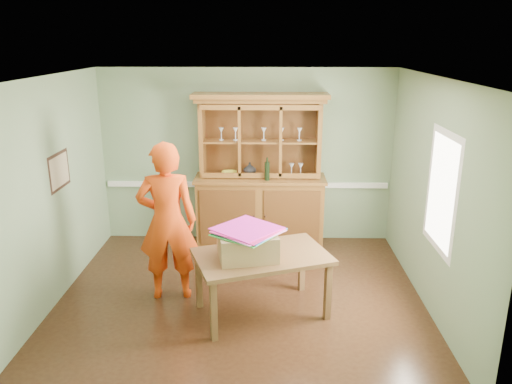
{
  "coord_description": "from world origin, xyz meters",
  "views": [
    {
      "loc": [
        0.33,
        -5.56,
        3.11
      ],
      "look_at": [
        0.18,
        0.4,
        1.27
      ],
      "focal_mm": 35.0,
      "sensor_mm": 36.0,
      "label": 1
    }
  ],
  "objects_px": {
    "dining_table": "(262,261)",
    "cardboard_box": "(247,245)",
    "person": "(167,222)",
    "china_hutch": "(260,194)"
  },
  "relations": [
    {
      "from": "cardboard_box",
      "to": "dining_table",
      "type": "bearing_deg",
      "value": 27.82
    },
    {
      "from": "dining_table",
      "to": "cardboard_box",
      "type": "bearing_deg",
      "value": -172.1
    },
    {
      "from": "china_hutch",
      "to": "cardboard_box",
      "type": "height_order",
      "value": "china_hutch"
    },
    {
      "from": "china_hutch",
      "to": "cardboard_box",
      "type": "relative_size",
      "value": 3.69
    },
    {
      "from": "dining_table",
      "to": "person",
      "type": "height_order",
      "value": "person"
    },
    {
      "from": "dining_table",
      "to": "person",
      "type": "bearing_deg",
      "value": 141.16
    },
    {
      "from": "china_hutch",
      "to": "dining_table",
      "type": "height_order",
      "value": "china_hutch"
    },
    {
      "from": "china_hutch",
      "to": "person",
      "type": "height_order",
      "value": "china_hutch"
    },
    {
      "from": "cardboard_box",
      "to": "person",
      "type": "relative_size",
      "value": 0.32
    },
    {
      "from": "china_hutch",
      "to": "person",
      "type": "distance_m",
      "value": 2.01
    }
  ]
}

